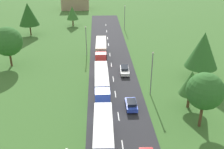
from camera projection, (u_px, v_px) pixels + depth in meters
road at (118, 111)px, 43.56m from camera, size 10.00×140.00×0.06m
lane_marking_centre at (120, 130)px, 38.92m from camera, size 0.16×120.36×0.01m
truck_lead at (103, 139)px, 33.79m from camera, size 2.74×12.68×3.79m
truck_second at (102, 82)px, 48.47m from camera, size 2.53×13.83×3.43m
truck_third at (101, 50)px, 64.00m from camera, size 2.83×12.60×3.76m
car_third at (131, 104)px, 43.88m from camera, size 1.86×3.93×1.50m
car_fourth at (125, 70)px, 56.49m from camera, size 2.02×4.63×1.47m
lamppost_second at (152, 71)px, 46.72m from camera, size 0.36×0.36×8.26m
lamppost_third at (86, 39)px, 64.98m from camera, size 0.36×0.36×7.43m
lamppost_fourth at (125, 16)px, 86.37m from camera, size 0.36×0.36×7.93m
tree_oak at (72, 13)px, 90.57m from camera, size 4.01×4.01×6.70m
tree_birch at (205, 91)px, 37.38m from camera, size 5.37×5.37×8.67m
tree_maple at (191, 83)px, 42.73m from camera, size 3.74×3.74×6.71m
tree_pine at (203, 50)px, 51.79m from camera, size 6.44×6.44×9.85m
tree_elm at (28, 14)px, 79.59m from camera, size 6.04×6.04×9.85m
tree_ash at (8, 41)px, 58.04m from camera, size 6.47×6.47×9.09m
distant_building at (75, 2)px, 117.67m from camera, size 11.75×8.94×6.36m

